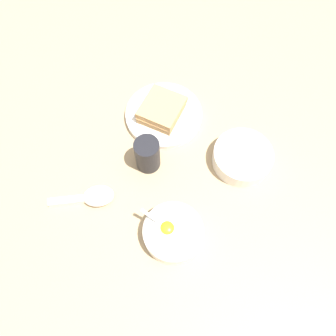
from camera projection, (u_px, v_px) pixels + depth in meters
The scene contains 7 objects.
ground_plane at pixel (179, 163), 0.82m from camera, with size 3.00×3.00×0.00m, color tan.
egg_bowl at pixel (173, 233), 0.72m from camera, with size 0.15×0.13×0.07m.
toast_plate at pixel (164, 115), 0.87m from camera, with size 0.20×0.20×0.02m.
toast_sandwich at pixel (162, 109), 0.85m from camera, with size 0.10×0.11×0.04m.
soup_spoon at pixel (94, 197), 0.77m from camera, with size 0.15×0.12×0.03m.
congee_bowl at pixel (242, 157), 0.80m from camera, with size 0.14×0.14×0.04m.
drinking_cup at pixel (147, 154), 0.78m from camera, with size 0.06×0.06×0.09m.
Camera 1 is at (0.15, -0.33, 0.74)m, focal length 35.00 mm.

